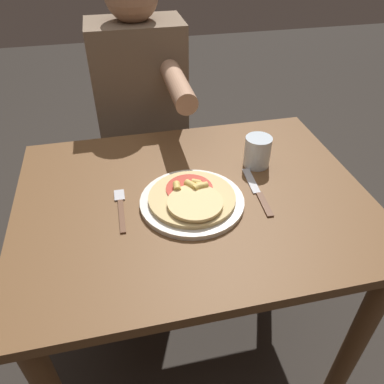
# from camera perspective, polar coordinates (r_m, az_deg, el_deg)

# --- Properties ---
(ground_plane) EXTENTS (8.00, 8.00, 0.00)m
(ground_plane) POSITION_cam_1_polar(r_m,az_deg,el_deg) (1.61, 0.12, -21.12)
(ground_plane) COLOR #2D2823
(dining_table) EXTENTS (0.98, 0.75, 0.73)m
(dining_table) POSITION_cam_1_polar(r_m,az_deg,el_deg) (1.13, 0.16, -5.60)
(dining_table) COLOR brown
(dining_table) RESTS_ON ground_plane
(plate) EXTENTS (0.28, 0.28, 0.01)m
(plate) POSITION_cam_1_polar(r_m,az_deg,el_deg) (1.02, -0.00, -1.46)
(plate) COLOR silver
(plate) RESTS_ON dining_table
(pizza) EXTENTS (0.24, 0.24, 0.04)m
(pizza) POSITION_cam_1_polar(r_m,az_deg,el_deg) (1.00, 0.10, -0.83)
(pizza) COLOR #DBBC7A
(pizza) RESTS_ON plate
(fork) EXTENTS (0.03, 0.18, 0.00)m
(fork) POSITION_cam_1_polar(r_m,az_deg,el_deg) (1.02, -10.81, -2.28)
(fork) COLOR brown
(fork) RESTS_ON dining_table
(knife) EXTENTS (0.03, 0.22, 0.00)m
(knife) POSITION_cam_1_polar(r_m,az_deg,el_deg) (1.07, 9.95, 0.02)
(knife) COLOR brown
(knife) RESTS_ON dining_table
(drinking_glass) EXTENTS (0.08, 0.08, 0.09)m
(drinking_glass) POSITION_cam_1_polar(r_m,az_deg,el_deg) (1.16, 9.95, 6.10)
(drinking_glass) COLOR silver
(drinking_glass) RESTS_ON dining_table
(person_diner) EXTENTS (0.35, 0.52, 1.22)m
(person_diner) POSITION_cam_1_polar(r_m,az_deg,el_deg) (1.57, -7.58, 12.46)
(person_diner) COLOR #2D2D38
(person_diner) RESTS_ON ground_plane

